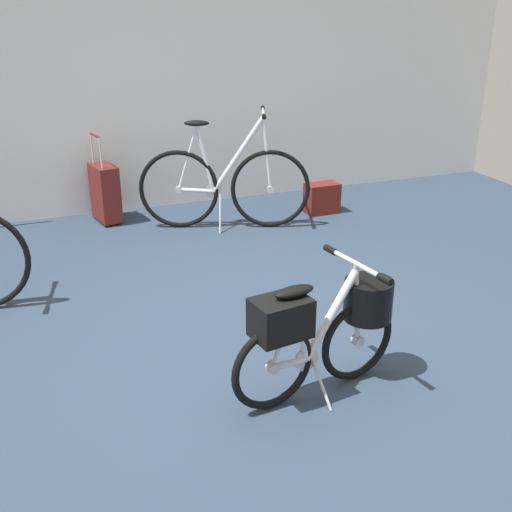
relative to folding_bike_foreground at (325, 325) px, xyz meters
The scene contains 6 objects.
ground_plane 0.65m from the folding_bike_foreground, 112.43° to the left, with size 8.04×8.04×0.00m, color #2D3D51.
back_wall 3.75m from the folding_bike_foreground, 93.22° to the left, with size 8.04×0.10×3.15m, color white.
folding_bike_foreground is the anchor object (origin of this frame).
display_bike_right 2.68m from the folding_bike_foreground, 82.93° to the left, with size 1.46×0.66×1.07m.
rolling_suitcase 3.28m from the folding_bike_foreground, 101.62° to the left, with size 0.25×0.39×0.83m.
backpack_on_floor 3.05m from the folding_bike_foreground, 63.67° to the left, with size 0.32×0.23×0.30m.
Camera 1 is at (-1.15, -3.01, 1.94)m, focal length 43.80 mm.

